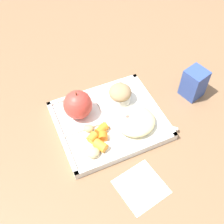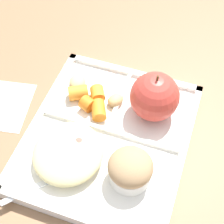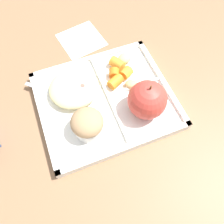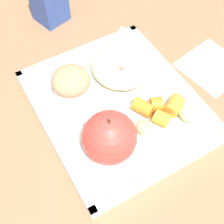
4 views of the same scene
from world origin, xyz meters
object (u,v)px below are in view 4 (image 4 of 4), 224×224
(lunch_tray, at_px, (117,106))
(green_apple, at_px, (110,138))
(milk_carton, at_px, (49,0))
(bran_muffin, at_px, (71,83))
(plastic_fork, at_px, (113,58))

(lunch_tray, bearing_deg, green_apple, 142.26)
(lunch_tray, xyz_separation_m, milk_carton, (0.29, -0.00, 0.04))
(lunch_tray, relative_size, milk_carton, 3.13)
(green_apple, distance_m, milk_carton, 0.36)
(bran_muffin, height_order, milk_carton, milk_carton)
(milk_carton, bearing_deg, bran_muffin, 149.73)
(lunch_tray, height_order, milk_carton, milk_carton)
(lunch_tray, relative_size, green_apple, 3.24)
(bran_muffin, bearing_deg, plastic_fork, -70.91)
(bran_muffin, distance_m, plastic_fork, 0.12)
(bran_muffin, height_order, plastic_fork, bran_muffin)
(green_apple, bearing_deg, lunch_tray, -37.74)
(plastic_fork, height_order, milk_carton, milk_carton)
(bran_muffin, relative_size, plastic_fork, 0.53)
(plastic_fork, bearing_deg, lunch_tray, 153.09)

